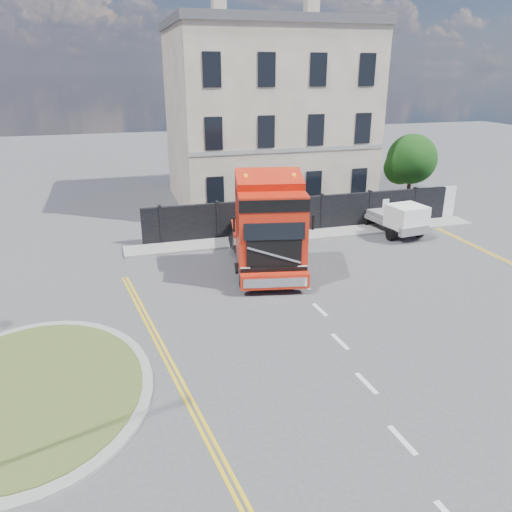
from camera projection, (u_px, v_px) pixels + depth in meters
name	position (u px, v px, depth m)	size (l,w,h in m)	color
ground	(243.00, 315.00, 18.65)	(120.00, 120.00, 0.00)	#424244
traffic_island	(31.00, 392.00, 14.09)	(6.80, 6.80, 0.17)	gray
hoarding_fence	(314.00, 213.00, 28.11)	(18.80, 0.25, 2.00)	black
georgian_building	(266.00, 115.00, 33.02)	(12.30, 10.30, 12.80)	beige
tree	(409.00, 161.00, 32.23)	(3.20, 3.20, 4.80)	#382619
pavement_far	(310.00, 235.00, 27.48)	(20.00, 1.60, 0.12)	gray
truck	(268.00, 230.00, 21.96)	(4.16, 7.85, 4.47)	black
flatbed_pickup	(401.00, 218.00, 27.18)	(2.29, 4.63, 1.85)	slate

